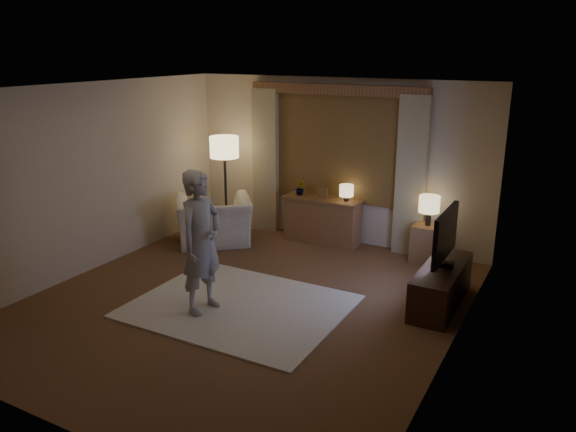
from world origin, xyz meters
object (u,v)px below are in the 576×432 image
Objects in this scene: side_table at (426,243)px; tv_stand at (441,286)px; person at (201,242)px; armchair at (214,221)px; sideboard at (322,221)px.

tv_stand is (0.55, -1.36, -0.03)m from side_table.
tv_stand is at bearing -54.22° from person.
armchair is 2.05× the size of side_table.
side_table is (3.20, 0.83, -0.09)m from armchair.
sideboard is 0.70× the size of person.
sideboard is 1.04× the size of armchair.
armchair is at bearing -165.40° from side_table.
armchair reaches higher than sideboard.
tv_stand is (3.76, -0.52, -0.12)m from armchair.
person reaches higher than sideboard.
side_table is 1.47m from tv_stand.
person is at bearing 83.38° from armchair.
sideboard is 2.14× the size of side_table.
side_table is 0.40× the size of tv_stand.
sideboard reaches higher than side_table.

